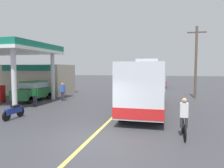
% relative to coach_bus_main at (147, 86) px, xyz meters
% --- Properties ---
extents(ground, '(120.00, 120.00, 0.00)m').
position_rel_coach_bus_main_xyz_m(ground, '(-1.79, 12.67, -1.72)').
color(ground, '#38383D').
extents(lane_divider_stripe, '(0.16, 50.00, 0.01)m').
position_rel_coach_bus_main_xyz_m(lane_divider_stripe, '(-1.79, 7.67, -1.72)').
color(lane_divider_stripe, '#D8CC4C').
rests_on(lane_divider_stripe, ground).
extents(coach_bus_main, '(2.60, 11.04, 3.69)m').
position_rel_coach_bus_main_xyz_m(coach_bus_main, '(0.00, 0.00, 0.00)').
color(coach_bus_main, silver).
rests_on(coach_bus_main, ground).
extents(gas_station_roadside, '(9.10, 11.95, 5.10)m').
position_rel_coach_bus_main_xyz_m(gas_station_roadside, '(-12.89, 4.24, 0.91)').
color(gas_station_roadside, '#147259').
rests_on(gas_station_roadside, ground).
extents(car_at_pump, '(1.70, 4.20, 1.82)m').
position_rel_coach_bus_main_xyz_m(car_at_pump, '(-10.54, 1.55, -0.71)').
color(car_at_pump, '#1E602D').
rests_on(car_at_pump, ground).
extents(minibus_opposing_lane, '(2.04, 6.13, 2.44)m').
position_rel_coach_bus_main_xyz_m(minibus_opposing_lane, '(-3.89, 18.38, -0.25)').
color(minibus_opposing_lane, '#264C9E').
rests_on(minibus_opposing_lane, ground).
extents(cyclist_on_shoulder, '(0.34, 1.82, 1.72)m').
position_rel_coach_bus_main_xyz_m(cyclist_on_shoulder, '(2.09, -6.05, -0.94)').
color(cyclist_on_shoulder, black).
rests_on(cyclist_on_shoulder, ground).
extents(motorcycle_parked_forecourt, '(0.55, 1.80, 0.92)m').
position_rel_coach_bus_main_xyz_m(motorcycle_parked_forecourt, '(-7.44, -4.94, -1.28)').
color(motorcycle_parked_forecourt, black).
rests_on(motorcycle_parked_forecourt, ground).
extents(pedestrian_near_pump, '(0.55, 0.22, 1.66)m').
position_rel_coach_bus_main_xyz_m(pedestrian_near_pump, '(-7.87, 2.14, -0.79)').
color(pedestrian_near_pump, '#33333F').
rests_on(pedestrian_near_pump, ground).
extents(pedestrian_by_shop, '(0.55, 0.22, 1.66)m').
position_rel_coach_bus_main_xyz_m(pedestrian_by_shop, '(-8.71, -0.91, -0.79)').
color(pedestrian_by_shop, '#33333F').
rests_on(pedestrian_by_shop, ground).
extents(car_trailing_behind_bus, '(1.70, 4.20, 1.82)m').
position_rel_coach_bus_main_xyz_m(car_trailing_behind_bus, '(0.76, 18.38, -0.71)').
color(car_trailing_behind_bus, maroon).
rests_on(car_trailing_behind_bus, ground).
extents(utility_pole_roadside, '(1.80, 0.24, 7.15)m').
position_rel_coach_bus_main_xyz_m(utility_pole_roadside, '(4.29, 6.86, 2.03)').
color(utility_pole_roadside, brown).
rests_on(utility_pole_roadside, ground).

